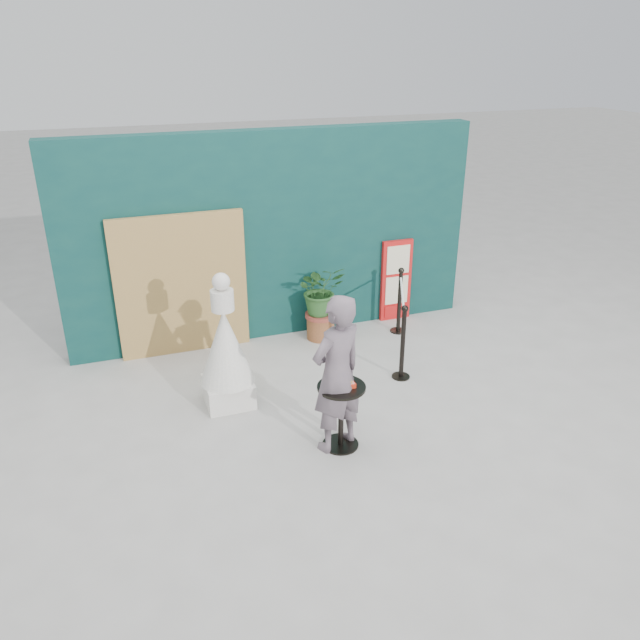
% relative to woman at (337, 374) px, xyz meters
% --- Properties ---
extents(ground, '(60.00, 60.00, 0.00)m').
position_rel_woman_xyz_m(ground, '(0.22, -0.06, -0.89)').
color(ground, '#ADAAA5').
rests_on(ground, ground).
extents(back_wall, '(6.00, 0.30, 3.00)m').
position_rel_woman_xyz_m(back_wall, '(0.22, 3.09, 0.61)').
color(back_wall, '#0B3131').
rests_on(back_wall, ground).
extents(bamboo_fence, '(1.80, 0.08, 2.00)m').
position_rel_woman_xyz_m(bamboo_fence, '(-1.18, 2.88, 0.11)').
color(bamboo_fence, tan).
rests_on(bamboo_fence, ground).
extents(woman, '(0.76, 0.63, 1.78)m').
position_rel_woman_xyz_m(woman, '(0.00, 0.00, 0.00)').
color(woman, slate).
rests_on(woman, ground).
extents(menu_board, '(0.50, 0.07, 1.30)m').
position_rel_woman_xyz_m(menu_board, '(2.12, 2.89, -0.24)').
color(menu_board, red).
rests_on(menu_board, ground).
extents(statue, '(0.66, 0.66, 1.69)m').
position_rel_woman_xyz_m(statue, '(-0.92, 1.28, -0.20)').
color(statue, silver).
rests_on(statue, ground).
extents(cafe_table, '(0.52, 0.52, 0.75)m').
position_rel_woman_xyz_m(cafe_table, '(0.05, -0.02, -0.39)').
color(cafe_table, black).
rests_on(cafe_table, ground).
extents(food_basket, '(0.26, 0.19, 0.11)m').
position_rel_woman_xyz_m(food_basket, '(0.05, -0.01, -0.10)').
color(food_basket, red).
rests_on(food_basket, cafe_table).
extents(planter, '(0.68, 0.59, 1.15)m').
position_rel_woman_xyz_m(planter, '(0.76, 2.62, -0.22)').
color(planter, brown).
rests_on(planter, ground).
extents(stanchion_barrier, '(0.84, 1.54, 1.03)m').
position_rel_woman_xyz_m(stanchion_barrier, '(1.66, 1.78, -0.40)').
color(stanchion_barrier, black).
rests_on(stanchion_barrier, ground).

